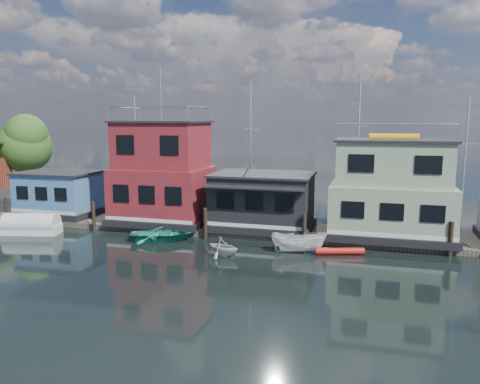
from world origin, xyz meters
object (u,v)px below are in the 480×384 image
(houseboat_dark, at_px, (263,201))
(red_kayak, at_px, (340,251))
(dinghy_teal, at_px, (161,235))
(motorboat, at_px, (299,242))
(tarp_runabout, at_px, (31,226))
(dinghy_white, at_px, (222,246))
(houseboat_red, at_px, (163,175))
(houseboat_blue, at_px, (60,193))
(houseboat_green, at_px, (391,191))

(houseboat_dark, height_order, red_kayak, houseboat_dark)
(red_kayak, xyz_separation_m, dinghy_teal, (-12.19, 0.06, 0.22))
(dinghy_teal, height_order, motorboat, motorboat)
(motorboat, bearing_deg, tarp_runabout, 85.14)
(tarp_runabout, relative_size, dinghy_white, 1.88)
(houseboat_red, relative_size, dinghy_teal, 2.77)
(houseboat_dark, height_order, dinghy_white, houseboat_dark)
(houseboat_blue, relative_size, red_kayak, 2.10)
(houseboat_blue, xyz_separation_m, motorboat, (20.90, -4.51, -1.53))
(red_kayak, distance_m, dinghy_white, 7.34)
(motorboat, bearing_deg, dinghy_white, 107.61)
(houseboat_dark, relative_size, dinghy_teal, 1.73)
(houseboat_dark, xyz_separation_m, houseboat_green, (9.00, 0.02, 1.13))
(houseboat_red, height_order, dinghy_teal, houseboat_red)
(houseboat_dark, bearing_deg, red_kayak, -35.60)
(dinghy_white, height_order, motorboat, motorboat)
(dinghy_white, bearing_deg, red_kayak, -54.69)
(houseboat_green, distance_m, dinghy_teal, 16.12)
(tarp_runabout, bearing_deg, houseboat_dark, 3.88)
(houseboat_dark, height_order, tarp_runabout, houseboat_dark)
(houseboat_green, distance_m, tarp_runabout, 26.00)
(tarp_runabout, bearing_deg, red_kayak, -11.18)
(red_kayak, bearing_deg, houseboat_dark, 128.45)
(houseboat_green, xyz_separation_m, dinghy_teal, (-15.25, -4.21, -3.11))
(motorboat, bearing_deg, houseboat_red, 62.22)
(tarp_runabout, relative_size, dinghy_teal, 1.01)
(red_kayak, bearing_deg, houseboat_green, 38.49)
(houseboat_red, distance_m, houseboat_green, 17.01)
(red_kayak, height_order, tarp_runabout, tarp_runabout)
(tarp_runabout, xyz_separation_m, motorboat, (19.75, 0.46, 0.06))
(dinghy_teal, distance_m, motorboat, 9.66)
(houseboat_blue, bearing_deg, red_kayak, -10.33)
(dinghy_white, bearing_deg, houseboat_red, 64.88)
(dinghy_white, distance_m, motorboat, 4.87)
(tarp_runabout, bearing_deg, houseboat_red, 17.80)
(houseboat_dark, distance_m, dinghy_teal, 7.78)
(motorboat, bearing_deg, houseboat_green, -57.34)
(red_kayak, bearing_deg, tarp_runabout, 165.84)
(houseboat_dark, height_order, motorboat, houseboat_dark)
(houseboat_red, bearing_deg, red_kayak, -17.04)
(houseboat_blue, distance_m, houseboat_dark, 17.50)
(houseboat_blue, distance_m, dinghy_teal, 12.14)
(houseboat_blue, height_order, dinghy_white, houseboat_blue)
(houseboat_red, height_order, tarp_runabout, houseboat_red)
(houseboat_blue, distance_m, red_kayak, 23.91)
(red_kayak, height_order, dinghy_white, dinghy_white)
(houseboat_red, height_order, houseboat_green, houseboat_red)
(houseboat_dark, bearing_deg, houseboat_green, 0.12)
(red_kayak, distance_m, motorboat, 2.59)
(tarp_runabout, bearing_deg, houseboat_blue, 90.05)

